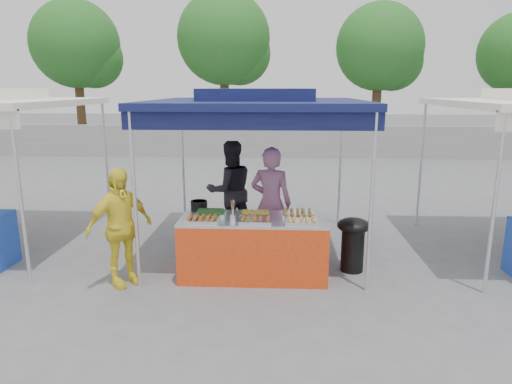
{
  "coord_description": "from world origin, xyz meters",
  "views": [
    {
      "loc": [
        0.34,
        -6.08,
        2.59
      ],
      "look_at": [
        0.0,
        0.6,
        1.05
      ],
      "focal_mm": 32.0,
      "sensor_mm": 36.0,
      "label": 1
    }
  ],
  "objects_px": {
    "vendor_table": "(253,247)",
    "helper_man": "(230,190)",
    "cooking_pot": "(199,206)",
    "vendor_woman": "(271,203)",
    "customer_person": "(120,227)",
    "wok_burner": "(353,240)"
  },
  "relations": [
    {
      "from": "cooking_pot",
      "to": "wok_burner",
      "type": "distance_m",
      "value": 2.26
    },
    {
      "from": "vendor_woman",
      "to": "helper_man",
      "type": "xyz_separation_m",
      "value": [
        -0.71,
        0.88,
        -0.01
      ]
    },
    {
      "from": "wok_burner",
      "to": "helper_man",
      "type": "xyz_separation_m",
      "value": [
        -1.9,
        1.36,
        0.39
      ]
    },
    {
      "from": "vendor_table",
      "to": "customer_person",
      "type": "distance_m",
      "value": 1.81
    },
    {
      "from": "wok_burner",
      "to": "vendor_woman",
      "type": "bearing_deg",
      "value": 169.03
    },
    {
      "from": "helper_man",
      "to": "customer_person",
      "type": "distance_m",
      "value": 2.34
    },
    {
      "from": "wok_burner",
      "to": "customer_person",
      "type": "height_order",
      "value": "customer_person"
    },
    {
      "from": "vendor_woman",
      "to": "helper_man",
      "type": "height_order",
      "value": "vendor_woman"
    },
    {
      "from": "vendor_table",
      "to": "vendor_woman",
      "type": "xyz_separation_m",
      "value": [
        0.23,
        0.75,
        0.44
      ]
    },
    {
      "from": "cooking_pot",
      "to": "wok_burner",
      "type": "height_order",
      "value": "cooking_pot"
    },
    {
      "from": "wok_burner",
      "to": "vendor_woman",
      "type": "height_order",
      "value": "vendor_woman"
    },
    {
      "from": "vendor_table",
      "to": "helper_man",
      "type": "xyz_separation_m",
      "value": [
        -0.49,
        1.63,
        0.43
      ]
    },
    {
      "from": "vendor_woman",
      "to": "customer_person",
      "type": "height_order",
      "value": "vendor_woman"
    },
    {
      "from": "wok_burner",
      "to": "customer_person",
      "type": "distance_m",
      "value": 3.22
    },
    {
      "from": "wok_burner",
      "to": "vendor_table",
      "type": "bearing_deg",
      "value": -158.07
    },
    {
      "from": "vendor_table",
      "to": "helper_man",
      "type": "height_order",
      "value": "helper_man"
    },
    {
      "from": "cooking_pot",
      "to": "helper_man",
      "type": "xyz_separation_m",
      "value": [
        0.32,
        1.28,
        -0.06
      ]
    },
    {
      "from": "wok_burner",
      "to": "cooking_pot",
      "type": "bearing_deg",
      "value": -171.0
    },
    {
      "from": "vendor_woman",
      "to": "customer_person",
      "type": "relative_size",
      "value": 1.09
    },
    {
      "from": "helper_man",
      "to": "customer_person",
      "type": "bearing_deg",
      "value": 34.76
    },
    {
      "from": "cooking_pot",
      "to": "vendor_woman",
      "type": "relative_size",
      "value": 0.14
    },
    {
      "from": "cooking_pot",
      "to": "wok_burner",
      "type": "bearing_deg",
      "value": -2.17
    }
  ]
}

